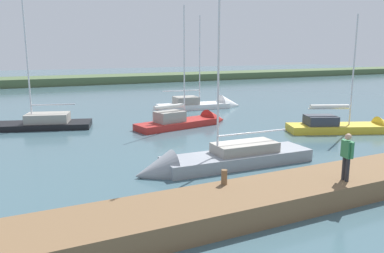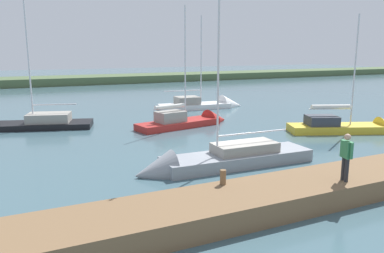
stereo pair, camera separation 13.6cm
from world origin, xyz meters
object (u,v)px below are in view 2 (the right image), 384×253
(sailboat_inner_slip, at_px, (215,164))
(sailboat_behind_pier, at_px, (209,106))
(sailboat_far_right, at_px, (191,122))
(sailboat_near_dock, at_px, (353,129))
(mooring_post_far, at_px, (223,177))
(person_on_dock, at_px, (346,154))
(sailboat_outer_mooring, at_px, (14,127))

(sailboat_inner_slip, distance_m, sailboat_behind_pier, 18.88)
(sailboat_inner_slip, distance_m, sailboat_far_right, 10.32)
(sailboat_behind_pier, distance_m, sailboat_near_dock, 14.25)
(mooring_post_far, distance_m, person_on_dock, 4.45)
(sailboat_inner_slip, bearing_deg, sailboat_outer_mooring, -57.50)
(sailboat_behind_pier, distance_m, person_on_dock, 23.28)
(sailboat_outer_mooring, xyz_separation_m, person_on_dock, (-10.46, 19.51, 1.64))
(sailboat_inner_slip, height_order, sailboat_behind_pier, sailboat_inner_slip)
(mooring_post_far, distance_m, sailboat_outer_mooring, 19.07)
(sailboat_inner_slip, xyz_separation_m, sailboat_outer_mooring, (8.26, -13.99, -0.06))
(sailboat_behind_pier, relative_size, sailboat_outer_mooring, 0.92)
(sailboat_outer_mooring, height_order, person_on_dock, sailboat_outer_mooring)
(sailboat_outer_mooring, bearing_deg, person_on_dock, 135.32)
(person_on_dock, bearing_deg, mooring_post_far, 173.38)
(sailboat_outer_mooring, distance_m, person_on_dock, 22.20)
(mooring_post_far, bearing_deg, sailboat_behind_pier, -116.91)
(mooring_post_far, xyz_separation_m, sailboat_outer_mooring, (6.35, -17.96, -0.90))
(sailboat_far_right, height_order, person_on_dock, sailboat_far_right)
(mooring_post_far, distance_m, sailboat_near_dock, 15.76)
(sailboat_inner_slip, height_order, person_on_dock, sailboat_inner_slip)
(sailboat_behind_pier, relative_size, sailboat_near_dock, 1.11)
(mooring_post_far, distance_m, sailboat_far_right, 14.73)
(sailboat_inner_slip, xyz_separation_m, sailboat_behind_pier, (-8.64, -16.79, -0.03))
(mooring_post_far, distance_m, sailboat_inner_slip, 4.48)
(mooring_post_far, height_order, sailboat_near_dock, sailboat_near_dock)
(sailboat_far_right, bearing_deg, person_on_dock, -105.70)
(person_on_dock, bearing_deg, sailboat_far_right, 99.59)
(sailboat_near_dock, bearing_deg, sailboat_inner_slip, -143.71)
(sailboat_near_dock, xyz_separation_m, person_on_dock, (10.01, 8.52, 1.61))
(mooring_post_far, height_order, sailboat_behind_pier, sailboat_behind_pier)
(sailboat_far_right, bearing_deg, mooring_post_far, -122.35)
(sailboat_near_dock, relative_size, sailboat_far_right, 0.93)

